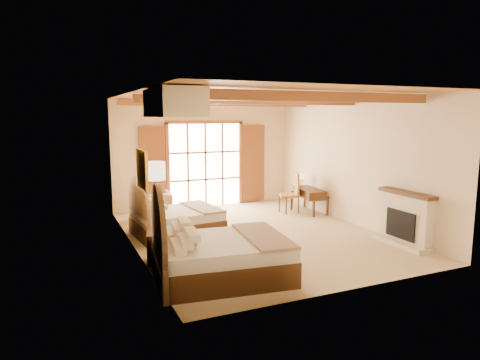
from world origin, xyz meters
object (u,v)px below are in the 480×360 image
armchair (155,206)px  bed_near (212,254)px  desk (309,200)px  nightstand (160,247)px  bed_far (171,219)px

armchair → bed_near: bearing=92.9°
armchair → desk: armchair is taller
nightstand → armchair: size_ratio=0.70×
bed_far → desk: bed_far is taller
nightstand → bed_near: bearing=-49.9°
bed_near → desk: (4.30, 3.68, -0.08)m
bed_near → desk: 5.66m
bed_near → desk: bearing=47.8°
nightstand → armchair: bearing=92.3°
desk → nightstand: bearing=-143.2°
armchair → bed_far: bearing=94.1°
bed_far → desk: size_ratio=1.52×
bed_far → armchair: size_ratio=2.45×
bed_near → bed_far: size_ratio=1.19×
nightstand → bed_far: bearing=82.0°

